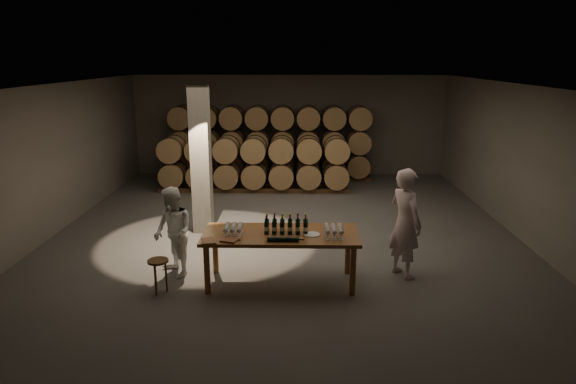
{
  "coord_description": "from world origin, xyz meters",
  "views": [
    {
      "loc": [
        0.28,
        -10.6,
        3.76
      ],
      "look_at": [
        0.09,
        -0.56,
        1.1
      ],
      "focal_mm": 32.0,
      "sensor_mm": 36.0,
      "label": 1
    }
  ],
  "objects_px": {
    "person_man": "(405,223)",
    "person_woman": "(173,232)",
    "bottle_cluster": "(286,226)",
    "stool": "(158,266)",
    "tasting_table": "(281,239)",
    "notebook_near": "(229,240)",
    "plate": "(312,234)"
  },
  "relations": [
    {
      "from": "person_man",
      "to": "person_woman",
      "type": "distance_m",
      "value": 4.03
    },
    {
      "from": "bottle_cluster",
      "to": "stool",
      "type": "height_order",
      "value": "bottle_cluster"
    },
    {
      "from": "tasting_table",
      "to": "person_man",
      "type": "xyz_separation_m",
      "value": [
        2.15,
        0.37,
        0.17
      ]
    },
    {
      "from": "tasting_table",
      "to": "person_man",
      "type": "distance_m",
      "value": 2.18
    },
    {
      "from": "stool",
      "to": "bottle_cluster",
      "type": "bearing_deg",
      "value": 11.51
    },
    {
      "from": "notebook_near",
      "to": "stool",
      "type": "distance_m",
      "value": 1.26
    },
    {
      "from": "tasting_table",
      "to": "plate",
      "type": "height_order",
      "value": "plate"
    },
    {
      "from": "tasting_table",
      "to": "person_woman",
      "type": "bearing_deg",
      "value": 170.88
    },
    {
      "from": "plate",
      "to": "person_man",
      "type": "distance_m",
      "value": 1.68
    },
    {
      "from": "notebook_near",
      "to": "person_woman",
      "type": "bearing_deg",
      "value": 165.16
    },
    {
      "from": "bottle_cluster",
      "to": "person_woman",
      "type": "bearing_deg",
      "value": 171.97
    },
    {
      "from": "plate",
      "to": "notebook_near",
      "type": "height_order",
      "value": "notebook_near"
    },
    {
      "from": "person_woman",
      "to": "notebook_near",
      "type": "bearing_deg",
      "value": 19.11
    },
    {
      "from": "tasting_table",
      "to": "person_man",
      "type": "height_order",
      "value": "person_man"
    },
    {
      "from": "notebook_near",
      "to": "tasting_table",
      "type": "bearing_deg",
      "value": 44.25
    },
    {
      "from": "plate",
      "to": "stool",
      "type": "relative_size",
      "value": 0.48
    },
    {
      "from": "tasting_table",
      "to": "bottle_cluster",
      "type": "height_order",
      "value": "bottle_cluster"
    },
    {
      "from": "plate",
      "to": "person_man",
      "type": "height_order",
      "value": "person_man"
    },
    {
      "from": "tasting_table",
      "to": "bottle_cluster",
      "type": "distance_m",
      "value": 0.24
    },
    {
      "from": "tasting_table",
      "to": "stool",
      "type": "bearing_deg",
      "value": -168.63
    },
    {
      "from": "person_man",
      "to": "person_woman",
      "type": "relative_size",
      "value": 1.22
    },
    {
      "from": "bottle_cluster",
      "to": "person_woman",
      "type": "relative_size",
      "value": 0.46
    },
    {
      "from": "tasting_table",
      "to": "person_woman",
      "type": "relative_size",
      "value": 1.63
    },
    {
      "from": "notebook_near",
      "to": "stool",
      "type": "height_order",
      "value": "notebook_near"
    },
    {
      "from": "person_man",
      "to": "stool",
      "type": "bearing_deg",
      "value": 69.26
    },
    {
      "from": "person_man",
      "to": "person_woman",
      "type": "bearing_deg",
      "value": 59.68
    },
    {
      "from": "bottle_cluster",
      "to": "stool",
      "type": "relative_size",
      "value": 1.28
    },
    {
      "from": "stool",
      "to": "person_woman",
      "type": "distance_m",
      "value": 0.78
    },
    {
      "from": "plate",
      "to": "person_woman",
      "type": "bearing_deg",
      "value": 171.07
    },
    {
      "from": "notebook_near",
      "to": "stool",
      "type": "bearing_deg",
      "value": -161.8
    },
    {
      "from": "bottle_cluster",
      "to": "notebook_near",
      "type": "xyz_separation_m",
      "value": [
        -0.9,
        -0.42,
        -0.1
      ]
    },
    {
      "from": "tasting_table",
      "to": "plate",
      "type": "distance_m",
      "value": 0.54
    }
  ]
}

